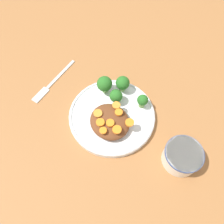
# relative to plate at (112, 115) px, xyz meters

# --- Properties ---
(ground_plane) EXTENTS (4.00, 4.00, 0.00)m
(ground_plane) POSITION_rel_plate_xyz_m (0.00, 0.00, -0.01)
(ground_plane) COLOR #9E6638
(plate) EXTENTS (0.25, 0.25, 0.02)m
(plate) POSITION_rel_plate_xyz_m (0.00, 0.00, 0.00)
(plate) COLOR white
(plate) RESTS_ON ground_plane
(dip_bowl) EXTENTS (0.10, 0.10, 0.06)m
(dip_bowl) POSITION_rel_plate_xyz_m (-0.07, 0.21, 0.02)
(dip_bowl) COLOR white
(dip_bowl) RESTS_ON ground_plane
(stew_mound) EXTENTS (0.11, 0.12, 0.04)m
(stew_mound) POSITION_rel_plate_xyz_m (0.02, 0.02, 0.02)
(stew_mound) COLOR brown
(stew_mound) RESTS_ON plate
(broccoli_floret_0) EXTENTS (0.03, 0.03, 0.05)m
(broccoli_floret_0) POSITION_rel_plate_xyz_m (-0.09, 0.03, 0.03)
(broccoli_floret_0) COLOR #759E51
(broccoli_floret_0) RESTS_ON plate
(broccoli_floret_1) EXTENTS (0.04, 0.04, 0.05)m
(broccoli_floret_1) POSITION_rel_plate_xyz_m (-0.04, -0.03, 0.03)
(broccoli_floret_1) COLOR #7FA85B
(broccoli_floret_1) RESTS_ON plate
(broccoli_floret_2) EXTENTS (0.05, 0.05, 0.06)m
(broccoli_floret_2) POSITION_rel_plate_xyz_m (-0.03, -0.08, 0.04)
(broccoli_floret_2) COLOR #7FA85B
(broccoli_floret_2) RESTS_ON plate
(broccoli_floret_3) EXTENTS (0.04, 0.04, 0.06)m
(broccoli_floret_3) POSITION_rel_plate_xyz_m (-0.08, -0.05, 0.04)
(broccoli_floret_3) COLOR #759E51
(broccoli_floret_3) RESTS_ON plate
(carrot_slice_0) EXTENTS (0.02, 0.02, 0.00)m
(carrot_slice_0) POSITION_rel_plate_xyz_m (-0.01, 0.02, 0.04)
(carrot_slice_0) COLOR orange
(carrot_slice_0) RESTS_ON stew_mound
(carrot_slice_1) EXTENTS (0.02, 0.02, 0.01)m
(carrot_slice_1) POSITION_rel_plate_xyz_m (0.06, 0.04, 0.04)
(carrot_slice_1) COLOR orange
(carrot_slice_1) RESTS_ON stew_mound
(carrot_slice_2) EXTENTS (0.02, 0.02, 0.00)m
(carrot_slice_2) POSITION_rel_plate_xyz_m (0.04, -0.01, 0.04)
(carrot_slice_2) COLOR orange
(carrot_slice_2) RESTS_ON stew_mound
(carrot_slice_3) EXTENTS (0.02, 0.02, 0.01)m
(carrot_slice_3) POSITION_rel_plate_xyz_m (-0.01, 0.07, 0.04)
(carrot_slice_3) COLOR orange
(carrot_slice_3) RESTS_ON stew_mound
(carrot_slice_4) EXTENTS (0.02, 0.02, 0.01)m
(carrot_slice_4) POSITION_rel_plate_xyz_m (0.03, 0.03, 0.04)
(carrot_slice_4) COLOR orange
(carrot_slice_4) RESTS_ON stew_mound
(carrot_slice_5) EXTENTS (0.02, 0.02, 0.01)m
(carrot_slice_5) POSITION_rel_plate_xyz_m (0.03, 0.06, 0.04)
(carrot_slice_5) COLOR orange
(carrot_slice_5) RESTS_ON stew_mound
(carrot_slice_6) EXTENTS (0.02, 0.02, 0.01)m
(carrot_slice_6) POSITION_rel_plate_xyz_m (0.05, 0.02, 0.04)
(carrot_slice_6) COLOR orange
(carrot_slice_6) RESTS_ON stew_mound
(carrot_slice_7) EXTENTS (0.02, 0.02, 0.01)m
(carrot_slice_7) POSITION_rel_plate_xyz_m (-0.02, -0.00, 0.04)
(carrot_slice_7) COLOR orange
(carrot_slice_7) RESTS_ON stew_mound
(fork) EXTENTS (0.19, 0.08, 0.01)m
(fork) POSITION_rel_plate_xyz_m (0.09, -0.22, -0.01)
(fork) COLOR beige
(fork) RESTS_ON ground_plane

